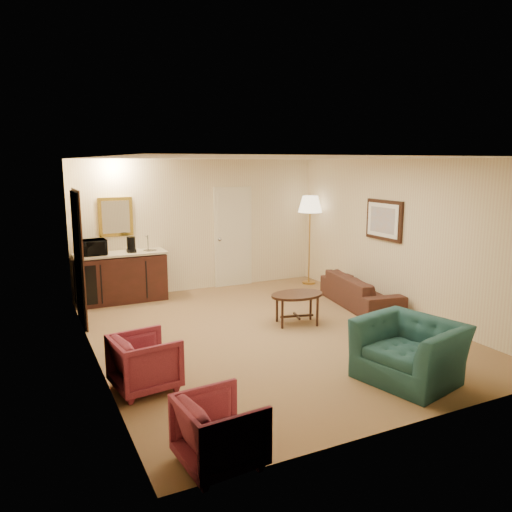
{
  "coord_description": "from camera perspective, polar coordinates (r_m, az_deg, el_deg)",
  "views": [
    {
      "loc": [
        -3.31,
        -6.41,
        2.54
      ],
      "look_at": [
        0.03,
        0.5,
        1.1
      ],
      "focal_mm": 35.0,
      "sensor_mm": 36.0,
      "label": 1
    }
  ],
  "objects": [
    {
      "name": "ground",
      "position": [
        7.65,
        1.41,
        -8.74
      ],
      "size": [
        6.0,
        6.0,
        0.0
      ],
      "primitive_type": "plane",
      "color": "#8F6849",
      "rests_on": "ground"
    },
    {
      "name": "room_walls",
      "position": [
        7.91,
        -1.72,
        4.68
      ],
      "size": [
        5.02,
        6.01,
        2.61
      ],
      "color": "beige",
      "rests_on": "ground"
    },
    {
      "name": "wetbar_cabinet",
      "position": [
        9.51,
        -15.15,
        -2.35
      ],
      "size": [
        1.64,
        0.58,
        0.92
      ],
      "primitive_type": "cube",
      "color": "#361511",
      "rests_on": "ground"
    },
    {
      "name": "sofa",
      "position": [
        9.12,
        11.88,
        -3.36
      ],
      "size": [
        0.83,
        1.93,
        0.73
      ],
      "primitive_type": "imported",
      "rotation": [
        0.0,
        0.0,
        1.41
      ],
      "color": "black",
      "rests_on": "ground"
    },
    {
      "name": "teal_armchair",
      "position": [
        6.19,
        17.2,
        -9.26
      ],
      "size": [
        0.96,
        1.24,
        0.96
      ],
      "primitive_type": "imported",
      "rotation": [
        0.0,
        0.0,
        -1.32
      ],
      "color": "#1C4745",
      "rests_on": "ground"
    },
    {
      "name": "rose_chair_near",
      "position": [
        5.88,
        -12.59,
        -11.48
      ],
      "size": [
        0.72,
        0.76,
        0.7
      ],
      "primitive_type": "imported",
      "rotation": [
        0.0,
        0.0,
        1.71
      ],
      "color": "#9B3247",
      "rests_on": "ground"
    },
    {
      "name": "rose_chair_far",
      "position": [
        4.46,
        -4.14,
        -19.0
      ],
      "size": [
        0.66,
        0.7,
        0.67
      ],
      "primitive_type": "imported",
      "rotation": [
        0.0,
        0.0,
        1.65
      ],
      "color": "#9B3247",
      "rests_on": "ground"
    },
    {
      "name": "coffee_table",
      "position": [
        7.99,
        4.7,
        -6.02
      ],
      "size": [
        0.99,
        0.79,
        0.5
      ],
      "primitive_type": "cube",
      "rotation": [
        0.0,
        0.0,
        -0.25
      ],
      "color": "black",
      "rests_on": "ground"
    },
    {
      "name": "floor_lamp",
      "position": [
        10.51,
        6.13,
        1.82
      ],
      "size": [
        0.55,
        0.55,
        1.87
      ],
      "primitive_type": "cube",
      "rotation": [
        0.0,
        0.0,
        0.13
      ],
      "color": "#B68C3C",
      "rests_on": "ground"
    },
    {
      "name": "waste_bin",
      "position": [
        9.66,
        -10.91,
        -3.88
      ],
      "size": [
        0.26,
        0.26,
        0.29
      ],
      "primitive_type": "cylinder",
      "rotation": [
        0.0,
        0.0,
        0.12
      ],
      "color": "black",
      "rests_on": "ground"
    },
    {
      "name": "microwave",
      "position": [
        9.28,
        -18.32,
        1.12
      ],
      "size": [
        0.51,
        0.3,
        0.34
      ],
      "primitive_type": "imported",
      "rotation": [
        0.0,
        0.0,
        0.05
      ],
      "color": "black",
      "rests_on": "wetbar_cabinet"
    },
    {
      "name": "coffee_maker",
      "position": [
        9.37,
        -14.08,
        1.28
      ],
      "size": [
        0.18,
        0.18,
        0.29
      ],
      "primitive_type": "cylinder",
      "rotation": [
        0.0,
        0.0,
        -0.15
      ],
      "color": "black",
      "rests_on": "wetbar_cabinet"
    }
  ]
}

